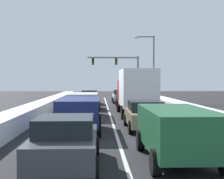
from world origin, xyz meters
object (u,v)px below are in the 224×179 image
Objects in this scene: sedan_tan_right_lane_second at (145,115)px; sedan_gray_center_lane_fourth at (89,101)px; suv_black_right_lane_fourth at (128,97)px; suv_navy_center_lane_second at (79,112)px; traffic_light_gantry at (122,68)px; sedan_charcoal_center_lane_nearest at (66,141)px; box_truck_right_lane_third at (136,90)px; street_lamp_right_mid at (151,62)px; sedan_white_right_lane_fifth at (121,96)px; sedan_maroon_center_lane_fifth at (90,97)px; suv_silver_center_lane_third at (84,102)px; suv_green_right_lane_nearest at (177,129)px.

sedan_tan_right_lane_second and sedan_gray_center_lane_fourth have the same top height.
suv_black_right_lane_fourth is 1.00× the size of suv_navy_center_lane_second.
sedan_gray_center_lane_fourth is at bearing -102.57° from traffic_light_gantry.
sedan_charcoal_center_lane_nearest is 0.60× the size of traffic_light_gantry.
box_truck_right_lane_third is (0.32, 7.15, 1.14)m from sedan_tan_right_lane_second.
street_lamp_right_mid reaches higher than suv_navy_center_lane_second.
street_lamp_right_mid is (7.58, 32.74, 4.18)m from sedan_charcoal_center_lane_nearest.
sedan_charcoal_center_lane_nearest is at bearing -114.11° from sedan_tan_right_lane_second.
traffic_light_gantry reaches higher than sedan_charcoal_center_lane_nearest.
suv_navy_center_lane_second is at bearing -99.00° from sedan_white_right_lane_fifth.
sedan_maroon_center_lane_fifth is 13.72m from traffic_light_gantry.
suv_silver_center_lane_third is (-0.08, 14.16, 0.25)m from sedan_charcoal_center_lane_nearest.
suv_navy_center_lane_second is at bearing 89.92° from sedan_charcoal_center_lane_nearest.
sedan_tan_right_lane_second is at bearing -91.76° from traffic_light_gantry.
traffic_light_gantry is (0.91, 38.92, 3.48)m from suv_green_right_lane_nearest.
box_truck_right_lane_third is at bearing 64.57° from suv_navy_center_lane_second.
suv_black_right_lane_fourth is (0.26, 21.59, 0.00)m from suv_green_right_lane_nearest.
street_lamp_right_mid is (3.85, 10.54, 3.93)m from suv_black_right_lane_fourth.
suv_navy_center_lane_second is at bearing -106.35° from street_lamp_right_mid.
sedan_tan_right_lane_second is 7.43m from suv_silver_center_lane_third.
suv_navy_center_lane_second and suv_silver_center_lane_third have the same top height.
sedan_gray_center_lane_fourth is at bearing 89.71° from sedan_charcoal_center_lane_nearest.
box_truck_right_lane_third reaches higher than sedan_charcoal_center_lane_nearest.
sedan_maroon_center_lane_fifth is (-3.52, 26.49, -0.25)m from suv_green_right_lane_nearest.
suv_black_right_lane_fourth is 8.90m from suv_silver_center_lane_third.
suv_green_right_lane_nearest and suv_navy_center_lane_second have the same top height.
suv_green_right_lane_nearest is at bearing -80.30° from sedan_gray_center_lane_fourth.
street_lamp_right_mid reaches higher than sedan_white_right_lane_fifth.
suv_navy_center_lane_second reaches higher than sedan_charcoal_center_lane_nearest.
suv_green_right_lane_nearest is at bearing -90.68° from suv_black_right_lane_fourth.
traffic_light_gantry is 7.52m from street_lamp_right_mid.
sedan_maroon_center_lane_fifth is at bearing 89.85° from suv_silver_center_lane_third.
suv_black_right_lane_fourth is 0.59× the size of street_lamp_right_mid.
suv_black_right_lane_fourth and suv_navy_center_lane_second have the same top height.
sedan_white_right_lane_fifth is 4.11m from sedan_maroon_center_lane_fifth.
sedan_charcoal_center_lane_nearest is 33.87m from street_lamp_right_mid.
suv_navy_center_lane_second reaches higher than sedan_gray_center_lane_fourth.
sedan_gray_center_lane_fourth is (-3.37, 19.72, -0.25)m from suv_green_right_lane_nearest.
suv_black_right_lane_fourth is at bearing -92.16° from traffic_light_gantry.
sedan_white_right_lane_fifth is (0.05, 28.52, -0.25)m from suv_green_right_lane_nearest.
suv_navy_center_lane_second is 20.17m from sedan_maroon_center_lane_fifth.
suv_silver_center_lane_third reaches higher than sedan_white_right_lane_fifth.
suv_silver_center_lane_third reaches higher than sedan_charcoal_center_lane_nearest.
traffic_light_gantry reaches higher than suv_black_right_lane_fourth.
sedan_charcoal_center_lane_nearest is 14.17m from suv_silver_center_lane_third.
sedan_white_right_lane_fifth is 11.08m from traffic_light_gantry.
sedan_maroon_center_lane_fifth is (-3.77, 4.90, -0.25)m from suv_black_right_lane_fourth.
suv_black_right_lane_fourth is 0.65× the size of traffic_light_gantry.
suv_green_right_lane_nearest is 1.09× the size of sedan_gray_center_lane_fourth.
sedan_white_right_lane_fifth is 0.60× the size of traffic_light_gantry.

